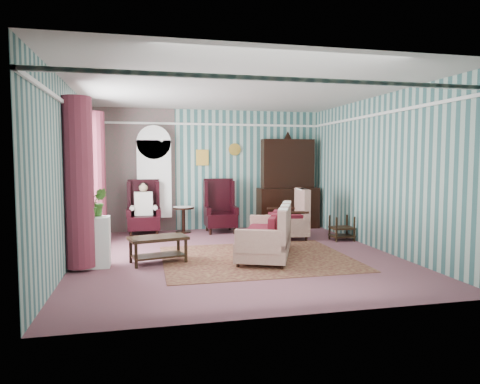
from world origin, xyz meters
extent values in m
plane|color=#804A52|center=(0.00, 0.00, 0.00)|extent=(6.00, 6.00, 0.00)
cube|color=#386765|center=(0.00, 3.00, 1.45)|extent=(5.50, 0.02, 2.90)
cube|color=#386765|center=(0.00, -3.00, 1.45)|extent=(5.50, 0.02, 2.90)
cube|color=#386765|center=(-2.75, 0.00, 1.45)|extent=(0.02, 6.00, 2.90)
cube|color=#386765|center=(2.75, 0.00, 1.45)|extent=(0.02, 6.00, 2.90)
cube|color=beige|center=(0.00, 0.00, 2.90)|extent=(5.50, 6.00, 0.02)
cube|color=#974D5C|center=(-1.80, 2.99, 1.45)|extent=(1.90, 0.01, 2.90)
cube|color=white|center=(0.00, 0.00, 2.55)|extent=(5.50, 6.00, 0.05)
cube|color=white|center=(-2.72, 0.60, 1.55)|extent=(0.04, 1.50, 1.90)
cylinder|color=brown|center=(-2.55, -0.45, 1.35)|extent=(0.44, 0.44, 2.60)
cylinder|color=brown|center=(-2.55, 1.65, 1.35)|extent=(0.44, 0.44, 2.60)
cube|color=gold|center=(-0.20, 2.97, 1.75)|extent=(0.30, 0.03, 0.38)
cube|color=white|center=(-1.35, 2.84, 1.12)|extent=(0.80, 0.28, 2.24)
cube|color=black|center=(1.90, 2.72, 1.18)|extent=(1.50, 0.56, 2.36)
cube|color=black|center=(-1.60, 2.45, 0.62)|extent=(0.76, 0.80, 1.25)
cube|color=black|center=(0.15, 2.45, 0.62)|extent=(0.76, 0.80, 1.25)
cylinder|color=black|center=(-0.70, 2.60, 0.30)|extent=(0.50, 0.50, 0.60)
cube|color=black|center=(2.47, 0.90, 0.27)|extent=(0.45, 0.38, 0.54)
cube|color=silver|center=(-2.40, -0.30, 0.40)|extent=(0.55, 0.35, 0.80)
cube|color=#4C1920|center=(0.30, -0.30, 0.01)|extent=(3.20, 2.60, 0.01)
cube|color=beige|center=(0.47, -0.21, 0.56)|extent=(1.69, 2.12, 1.11)
cube|color=beige|center=(1.41, 1.34, 0.53)|extent=(0.89, 0.95, 1.06)
cube|color=black|center=(-1.37, -0.24, 0.22)|extent=(1.02, 0.70, 0.44)
imported|color=#1F4B17|center=(-2.40, -0.40, 0.99)|extent=(0.40, 0.36, 0.39)
imported|color=#225A1C|center=(-2.29, -0.19, 1.02)|extent=(0.27, 0.23, 0.45)
imported|color=#1E4C17|center=(-2.50, -0.21, 1.02)|extent=(0.26, 0.26, 0.43)
camera|label=1|loc=(-1.57, -7.33, 1.71)|focal=32.00mm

